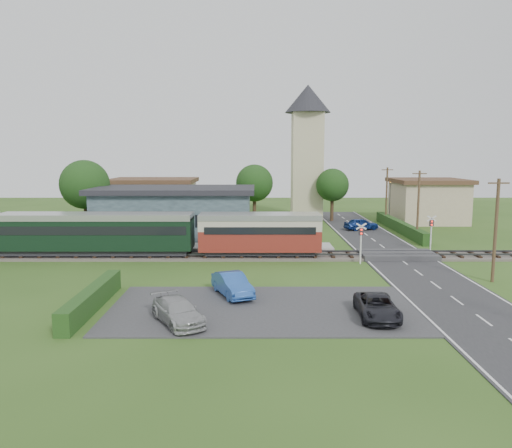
{
  "coord_description": "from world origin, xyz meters",
  "views": [
    {
      "loc": [
        -1.89,
        -38.93,
        8.6
      ],
      "look_at": [
        -1.83,
        4.0,
        2.57
      ],
      "focal_mm": 35.0,
      "sensor_mm": 36.0,
      "label": 1
    }
  ],
  "objects_px": {
    "train": "(58,232)",
    "pedestrian_far": "(103,238)",
    "house_east": "(428,200)",
    "car_park_silver": "(178,311)",
    "church_tower": "(307,142)",
    "equipment_hut": "(76,231)",
    "pedestrian_near": "(260,236)",
    "car_park_blue": "(232,284)",
    "house_west": "(154,200)",
    "crossing_signal_far": "(431,228)",
    "station_building": "(175,213)",
    "car_on_road": "(361,224)",
    "car_park_dark": "(377,307)",
    "crossing_signal_near": "(361,237)"
  },
  "relations": [
    {
      "from": "car_park_blue",
      "to": "house_west",
      "type": "bearing_deg",
      "value": 86.58
    },
    {
      "from": "pedestrian_near",
      "to": "church_tower",
      "type": "bearing_deg",
      "value": -128.09
    },
    {
      "from": "house_west",
      "to": "car_park_blue",
      "type": "bearing_deg",
      "value": -71.24
    },
    {
      "from": "crossing_signal_far",
      "to": "equipment_hut",
      "type": "bearing_deg",
      "value": 178.54
    },
    {
      "from": "equipment_hut",
      "to": "crossing_signal_near",
      "type": "height_order",
      "value": "crossing_signal_near"
    },
    {
      "from": "house_east",
      "to": "crossing_signal_near",
      "type": "height_order",
      "value": "house_east"
    },
    {
      "from": "train",
      "to": "pedestrian_far",
      "type": "xyz_separation_m",
      "value": [
        2.89,
        2.59,
        -0.9
      ]
    },
    {
      "from": "house_west",
      "to": "equipment_hut",
      "type": "bearing_deg",
      "value": -98.62
    },
    {
      "from": "equipment_hut",
      "to": "house_east",
      "type": "bearing_deg",
      "value": 26.32
    },
    {
      "from": "car_park_dark",
      "to": "pedestrian_far",
      "type": "height_order",
      "value": "pedestrian_far"
    },
    {
      "from": "house_east",
      "to": "pedestrian_near",
      "type": "distance_m",
      "value": 28.61
    },
    {
      "from": "train",
      "to": "pedestrian_far",
      "type": "bearing_deg",
      "value": 41.82
    },
    {
      "from": "train",
      "to": "crossing_signal_near",
      "type": "xyz_separation_m",
      "value": [
        24.7,
        -2.41,
        -0.04
      ]
    },
    {
      "from": "car_park_blue",
      "to": "house_east",
      "type": "bearing_deg",
      "value": 33.02
    },
    {
      "from": "car_park_blue",
      "to": "pedestrian_far",
      "type": "height_order",
      "value": "pedestrian_far"
    },
    {
      "from": "station_building",
      "to": "crossing_signal_far",
      "type": "height_order",
      "value": "station_building"
    },
    {
      "from": "crossing_signal_far",
      "to": "car_on_road",
      "type": "relative_size",
      "value": 0.84
    },
    {
      "from": "train",
      "to": "pedestrian_far",
      "type": "relative_size",
      "value": 26.14
    },
    {
      "from": "pedestrian_far",
      "to": "station_building",
      "type": "bearing_deg",
      "value": -35.95
    },
    {
      "from": "equipment_hut",
      "to": "house_west",
      "type": "relative_size",
      "value": 0.24
    },
    {
      "from": "pedestrian_near",
      "to": "car_park_blue",
      "type": "bearing_deg",
      "value": 60.36
    },
    {
      "from": "station_building",
      "to": "car_on_road",
      "type": "relative_size",
      "value": 4.12
    },
    {
      "from": "equipment_hut",
      "to": "house_west",
      "type": "distance_m",
      "value": 20.05
    },
    {
      "from": "house_east",
      "to": "car_park_blue",
      "type": "bearing_deg",
      "value": -124.8
    },
    {
      "from": "pedestrian_near",
      "to": "house_west",
      "type": "bearing_deg",
      "value": -78.12
    },
    {
      "from": "equipment_hut",
      "to": "pedestrian_near",
      "type": "height_order",
      "value": "equipment_hut"
    },
    {
      "from": "station_building",
      "to": "pedestrian_near",
      "type": "bearing_deg",
      "value": -34.52
    },
    {
      "from": "equipment_hut",
      "to": "station_building",
      "type": "distance_m",
      "value": 9.92
    },
    {
      "from": "pedestrian_far",
      "to": "equipment_hut",
      "type": "bearing_deg",
      "value": 80.92
    },
    {
      "from": "house_west",
      "to": "pedestrian_near",
      "type": "xyz_separation_m",
      "value": [
        13.57,
        -19.9,
        -1.48
      ]
    },
    {
      "from": "house_west",
      "to": "car_park_silver",
      "type": "distance_m",
      "value": 40.6
    },
    {
      "from": "station_building",
      "to": "church_tower",
      "type": "distance_m",
      "value": 23.89
    },
    {
      "from": "crossing_signal_far",
      "to": "car_park_dark",
      "type": "bearing_deg",
      "value": -116.72
    },
    {
      "from": "church_tower",
      "to": "crossing_signal_near",
      "type": "xyz_separation_m",
      "value": [
        1.4,
        -28.41,
        -8.08
      ]
    },
    {
      "from": "pedestrian_near",
      "to": "train",
      "type": "bearing_deg",
      "value": -12.0
    },
    {
      "from": "house_east",
      "to": "car_park_silver",
      "type": "height_order",
      "value": "house_east"
    },
    {
      "from": "church_tower",
      "to": "car_park_silver",
      "type": "bearing_deg",
      "value": -104.3
    },
    {
      "from": "equipment_hut",
      "to": "car_park_dark",
      "type": "height_order",
      "value": "equipment_hut"
    },
    {
      "from": "station_building",
      "to": "car_park_dark",
      "type": "bearing_deg",
      "value": -59.56
    },
    {
      "from": "crossing_signal_far",
      "to": "car_on_road",
      "type": "xyz_separation_m",
      "value": [
        -3.43,
        12.8,
        -1.43
      ]
    },
    {
      "from": "train",
      "to": "house_west",
      "type": "height_order",
      "value": "house_west"
    },
    {
      "from": "pedestrian_near",
      "to": "pedestrian_far",
      "type": "relative_size",
      "value": 1.05
    },
    {
      "from": "crossing_signal_far",
      "to": "pedestrian_near",
      "type": "distance_m",
      "value": 15.07
    },
    {
      "from": "church_tower",
      "to": "car_park_silver",
      "type": "distance_m",
      "value": 44.88
    },
    {
      "from": "car_on_road",
      "to": "car_park_blue",
      "type": "bearing_deg",
      "value": 136.67
    },
    {
      "from": "house_west",
      "to": "crossing_signal_near",
      "type": "bearing_deg",
      "value": -49.89
    },
    {
      "from": "car_on_road",
      "to": "car_park_dark",
      "type": "relative_size",
      "value": 0.91
    },
    {
      "from": "house_east",
      "to": "church_tower",
      "type": "bearing_deg",
      "value": 165.07
    },
    {
      "from": "equipment_hut",
      "to": "station_building",
      "type": "relative_size",
      "value": 0.16
    },
    {
      "from": "car_park_silver",
      "to": "station_building",
      "type": "bearing_deg",
      "value": 69.39
    }
  ]
}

